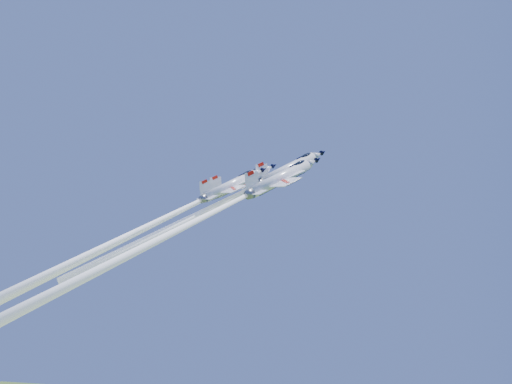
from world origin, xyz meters
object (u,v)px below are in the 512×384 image
(jet_right, at_px, (175,232))
(jet_slot, at_px, (136,231))
(jet_left, at_px, (161,221))
(jet_lead, at_px, (219,204))

(jet_right, height_order, jet_slot, jet_right)
(jet_right, bearing_deg, jet_left, 165.11)
(jet_slot, bearing_deg, jet_left, 130.05)
(jet_left, bearing_deg, jet_right, -14.89)
(jet_right, bearing_deg, jet_slot, -151.74)
(jet_lead, relative_size, jet_left, 0.96)
(jet_lead, height_order, jet_slot, jet_lead)
(jet_left, distance_m, jet_right, 12.93)
(jet_lead, xyz_separation_m, jet_left, (-9.72, -2.53, -2.83))
(jet_lead, xyz_separation_m, jet_right, (-2.36, -12.78, -5.64))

